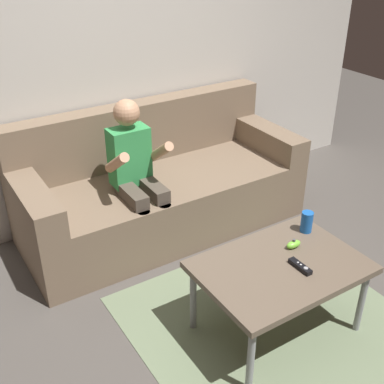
{
  "coord_description": "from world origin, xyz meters",
  "views": [
    {
      "loc": [
        -1.28,
        -1.32,
        1.97
      ],
      "look_at": [
        0.03,
        0.77,
        0.6
      ],
      "focal_mm": 45.95,
      "sensor_mm": 36.0,
      "label": 1
    }
  ],
  "objects_px": {
    "soda_can": "(307,222)",
    "game_remote_black_near_edge": "(300,266)",
    "person_seated_on_couch": "(137,171)",
    "coffee_table": "(280,271)",
    "nunchuk_lime": "(294,244)",
    "couch": "(160,188)"
  },
  "relations": [
    {
      "from": "person_seated_on_couch",
      "to": "game_remote_black_near_edge",
      "type": "distance_m",
      "value": 1.21
    },
    {
      "from": "couch",
      "to": "coffee_table",
      "type": "bearing_deg",
      "value": -89.49
    },
    {
      "from": "couch",
      "to": "coffee_table",
      "type": "distance_m",
      "value": 1.27
    },
    {
      "from": "game_remote_black_near_edge",
      "to": "coffee_table",
      "type": "bearing_deg",
      "value": 128.11
    },
    {
      "from": "nunchuk_lime",
      "to": "game_remote_black_near_edge",
      "type": "bearing_deg",
      "value": -121.75
    },
    {
      "from": "person_seated_on_couch",
      "to": "nunchuk_lime",
      "type": "xyz_separation_m",
      "value": [
        0.42,
        -1.0,
        -0.12
      ]
    },
    {
      "from": "game_remote_black_near_edge",
      "to": "nunchuk_lime",
      "type": "xyz_separation_m",
      "value": [
        0.09,
        0.15,
        0.01
      ]
    },
    {
      "from": "person_seated_on_couch",
      "to": "soda_can",
      "type": "relative_size",
      "value": 8.4
    },
    {
      "from": "person_seated_on_couch",
      "to": "game_remote_black_near_edge",
      "type": "xyz_separation_m",
      "value": [
        0.33,
        -1.15,
        -0.13
      ]
    },
    {
      "from": "coffee_table",
      "to": "nunchuk_lime",
      "type": "xyz_separation_m",
      "value": [
        0.15,
        0.08,
        0.06
      ]
    },
    {
      "from": "soda_can",
      "to": "game_remote_black_near_edge",
      "type": "bearing_deg",
      "value": -138.15
    },
    {
      "from": "couch",
      "to": "person_seated_on_couch",
      "type": "relative_size",
      "value": 1.93
    },
    {
      "from": "soda_can",
      "to": "coffee_table",
      "type": "bearing_deg",
      "value": -153.63
    },
    {
      "from": "coffee_table",
      "to": "nunchuk_lime",
      "type": "height_order",
      "value": "nunchuk_lime"
    },
    {
      "from": "nunchuk_lime",
      "to": "soda_can",
      "type": "relative_size",
      "value": 0.74
    },
    {
      "from": "coffee_table",
      "to": "soda_can",
      "type": "relative_size",
      "value": 6.93
    },
    {
      "from": "coffee_table",
      "to": "soda_can",
      "type": "height_order",
      "value": "soda_can"
    },
    {
      "from": "couch",
      "to": "person_seated_on_couch",
      "type": "distance_m",
      "value": 0.42
    },
    {
      "from": "game_remote_black_near_edge",
      "to": "soda_can",
      "type": "height_order",
      "value": "soda_can"
    },
    {
      "from": "person_seated_on_couch",
      "to": "game_remote_black_near_edge",
      "type": "relative_size",
      "value": 7.31
    },
    {
      "from": "person_seated_on_couch",
      "to": "coffee_table",
      "type": "relative_size",
      "value": 1.21
    },
    {
      "from": "couch",
      "to": "soda_can",
      "type": "height_order",
      "value": "couch"
    }
  ]
}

